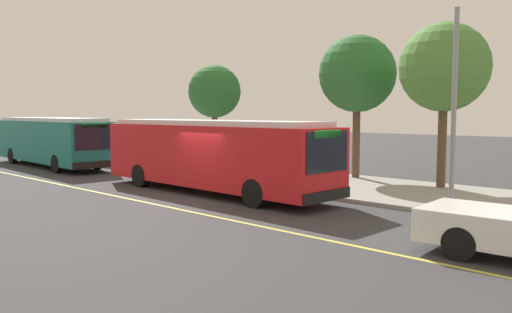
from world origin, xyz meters
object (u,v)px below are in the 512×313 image
at_px(transit_bus_main, 212,153).
at_px(transit_bus_second, 52,140).
at_px(route_sign_post, 259,143).
at_px(waiting_bench, 256,164).

relative_size(transit_bus_main, transit_bus_second, 1.00).
relative_size(transit_bus_main, route_sign_post, 4.18).
relative_size(transit_bus_second, route_sign_post, 4.18).
height_order(transit_bus_second, route_sign_post, same).
height_order(transit_bus_main, waiting_bench, transit_bus_main).
bearing_deg(transit_bus_main, transit_bus_second, 179.56).
bearing_deg(waiting_bench, route_sign_post, -44.74).
distance_m(transit_bus_main, transit_bus_second, 14.72).
distance_m(waiting_bench, route_sign_post, 3.81).
distance_m(transit_bus_second, waiting_bench, 13.41).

